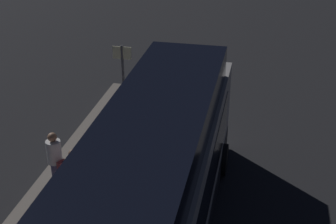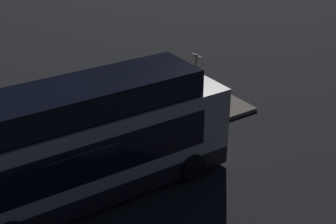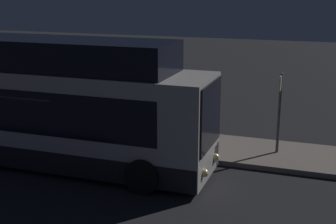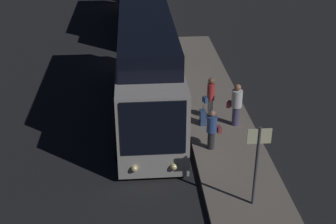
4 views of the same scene
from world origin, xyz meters
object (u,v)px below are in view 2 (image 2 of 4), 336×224
passenger_boarding (85,115)px  suitcase (97,144)px  bus_lead (85,148)px  sign_post (196,75)px  passenger_with_bags (139,119)px  passenger_waiting (78,128)px

passenger_boarding → suitcase: bearing=112.5°
bus_lead → sign_post: bearing=24.0°
bus_lead → sign_post: 7.52m
bus_lead → passenger_with_bags: bus_lead is taller
bus_lead → sign_post: size_ratio=3.76×
bus_lead → suitcase: bus_lead is taller
passenger_with_bags → suitcase: size_ratio=1.88×
bus_lead → passenger_with_bags: (3.39, 2.29, -0.84)m
passenger_boarding → bus_lead: bearing=95.6°
suitcase → sign_post: sign_post is taller
passenger_with_bags → suitcase: 2.05m
passenger_waiting → sign_post: bearing=165.4°
bus_lead → sign_post: bus_lead is taller
passenger_waiting → passenger_with_bags: size_ratio=1.14×
passenger_boarding → sign_post: (5.28, -0.53, 0.77)m
bus_lead → passenger_boarding: (1.58, 3.59, -0.72)m
passenger_boarding → passenger_with_bags: passenger_boarding is taller
passenger_with_bags → passenger_waiting: bearing=161.2°
bus_lead → passenger_with_bags: 4.18m
bus_lead → passenger_with_bags: bearing=34.0°
passenger_waiting → sign_post: (6.01, 0.43, 0.73)m
passenger_waiting → sign_post: size_ratio=0.67×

